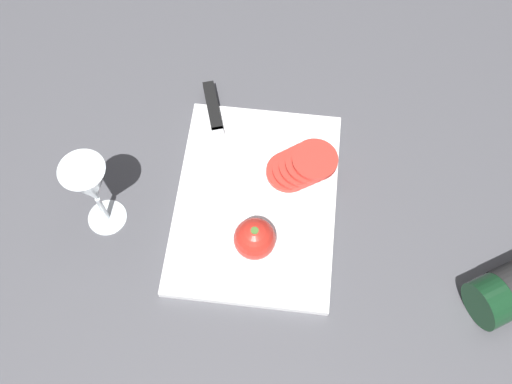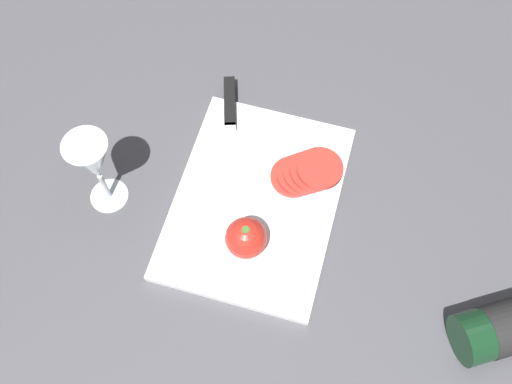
{
  "view_description": "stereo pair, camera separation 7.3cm",
  "coord_description": "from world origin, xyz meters",
  "views": [
    {
      "loc": [
        -0.4,
        -0.08,
        0.97
      ],
      "look_at": [
        0.05,
        -0.03,
        0.05
      ],
      "focal_mm": 42.0,
      "sensor_mm": 36.0,
      "label": 1
    },
    {
      "loc": [
        -0.39,
        -0.15,
        0.97
      ],
      "look_at": [
        0.05,
        -0.03,
        0.05
      ],
      "focal_mm": 42.0,
      "sensor_mm": 36.0,
      "label": 2
    }
  ],
  "objects": [
    {
      "name": "tomato_slice_stack_near",
      "position": [
        0.12,
        -0.1,
        0.04
      ],
      "size": [
        0.09,
        0.13,
        0.05
      ],
      "color": "red",
      "rests_on": "cutting_board"
    },
    {
      "name": "whole_tomato",
      "position": [
        -0.03,
        -0.04,
        0.05
      ],
      "size": [
        0.07,
        0.07,
        0.07
      ],
      "color": "red",
      "rests_on": "cutting_board"
    },
    {
      "name": "cutting_board",
      "position": [
        0.05,
        -0.03,
        0.01
      ],
      "size": [
        0.38,
        0.28,
        0.02
      ],
      "color": "white",
      "rests_on": "ground_plane"
    },
    {
      "name": "ground_plane",
      "position": [
        0.0,
        0.0,
        0.0
      ],
      "size": [
        3.0,
        3.0,
        0.0
      ],
      "primitive_type": "plane",
      "color": "#4C4C51"
    },
    {
      "name": "knife",
      "position": [
        0.21,
        0.07,
        0.02
      ],
      "size": [
        0.25,
        0.1,
        0.01
      ],
      "rotation": [
        0.0,
        0.0,
        3.45
      ],
      "color": "silver",
      "rests_on": "cutting_board"
    },
    {
      "name": "wine_glass",
      "position": [
        -0.01,
        0.23,
        0.12
      ],
      "size": [
        0.07,
        0.07,
        0.18
      ],
      "color": "silver",
      "rests_on": "ground_plane"
    }
  ]
}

